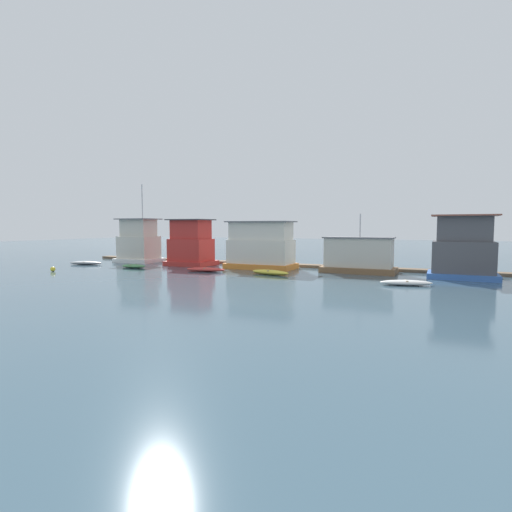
% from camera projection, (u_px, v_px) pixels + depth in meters
% --- Properties ---
extents(ground_plane, '(200.00, 200.00, 0.00)m').
position_uv_depth(ground_plane, '(260.00, 268.00, 42.62)').
color(ground_plane, '#385160').
extents(dock_walkway, '(51.00, 1.45, 0.30)m').
position_uv_depth(dock_walkway, '(272.00, 264.00, 45.71)').
color(dock_walkway, brown).
rests_on(dock_walkway, ground_plane).
extents(houseboat_white, '(5.14, 3.95, 9.68)m').
position_uv_depth(houseboat_white, '(139.00, 243.00, 50.07)').
color(houseboat_white, white).
rests_on(houseboat_white, ground_plane).
extents(houseboat_red, '(5.05, 4.14, 5.31)m').
position_uv_depth(houseboat_red, '(191.00, 244.00, 46.00)').
color(houseboat_red, red).
rests_on(houseboat_red, ground_plane).
extents(houseboat_orange, '(7.22, 3.78, 5.04)m').
position_uv_depth(houseboat_orange, '(261.00, 246.00, 42.33)').
color(houseboat_orange, orange).
rests_on(houseboat_orange, ground_plane).
extents(houseboat_brown, '(7.06, 3.26, 5.71)m').
position_uv_depth(houseboat_brown, '(359.00, 256.00, 38.66)').
color(houseboat_brown, brown).
rests_on(houseboat_brown, ground_plane).
extents(houseboat_blue, '(5.54, 3.75, 5.49)m').
position_uv_depth(houseboat_blue, '(463.00, 250.00, 34.29)').
color(houseboat_blue, '#3866B7').
rests_on(houseboat_blue, ground_plane).
extents(dinghy_grey, '(4.10, 2.30, 0.41)m').
position_uv_depth(dinghy_grey, '(86.00, 263.00, 46.77)').
color(dinghy_grey, gray).
rests_on(dinghy_grey, ground_plane).
extents(dinghy_green, '(3.00, 1.48, 0.39)m').
position_uv_depth(dinghy_green, '(134.00, 266.00, 43.25)').
color(dinghy_green, '#47844C').
rests_on(dinghy_green, ground_plane).
extents(dinghy_red, '(4.14, 1.89, 0.42)m').
position_uv_depth(dinghy_red, '(206.00, 269.00, 39.63)').
color(dinghy_red, red).
rests_on(dinghy_red, ground_plane).
extents(dinghy_yellow, '(4.07, 1.74, 0.46)m').
position_uv_depth(dinghy_yellow, '(270.00, 272.00, 37.10)').
color(dinghy_yellow, yellow).
rests_on(dinghy_yellow, ground_plane).
extents(dinghy_white, '(3.98, 2.02, 0.42)m').
position_uv_depth(dinghy_white, '(406.00, 283.00, 30.40)').
color(dinghy_white, white).
rests_on(dinghy_white, ground_plane).
extents(buoy_yellow, '(0.48, 0.48, 0.48)m').
position_uv_depth(buoy_yellow, '(53.00, 269.00, 39.70)').
color(buoy_yellow, yellow).
rests_on(buoy_yellow, ground_plane).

